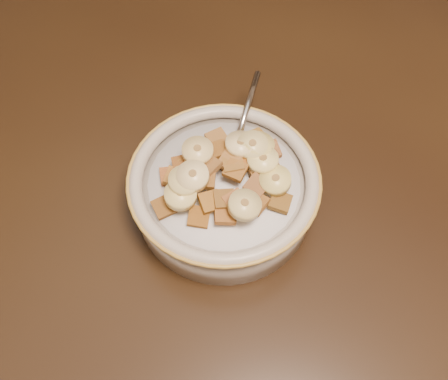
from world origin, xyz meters
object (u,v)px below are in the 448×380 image
at_px(table, 167,128).
at_px(spoon, 232,157).
at_px(cereal_bowl, 224,194).
at_px(chair, 264,2).

relative_size(table, spoon, 31.41).
height_order(cereal_bowl, spoon, spoon).
height_order(table, chair, chair).
relative_size(chair, spoon, 22.05).
height_order(chair, spoon, chair).
xyz_separation_m(chair, cereal_bowl, (0.22, -0.65, 0.28)).
distance_m(chair, spoon, 0.73).
distance_m(chair, cereal_bowl, 0.74).
height_order(chair, cereal_bowl, chair).
bearing_deg(chair, spoon, -62.67).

